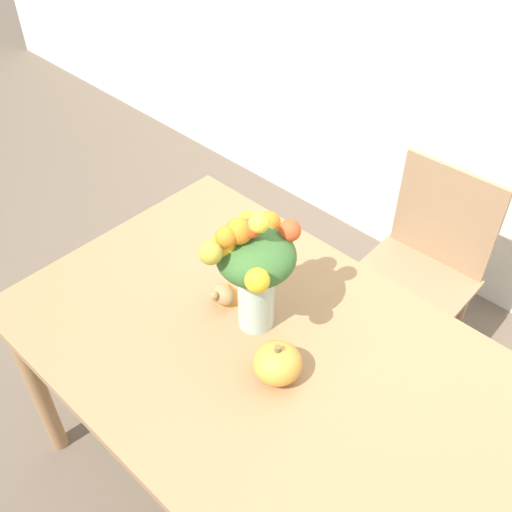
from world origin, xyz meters
The scene contains 6 objects.
ground_plane centered at (0.00, 0.00, 0.00)m, with size 12.00×12.00×0.00m, color brown.
dining_table centered at (0.00, 0.00, 0.67)m, with size 1.47×0.94×0.77m.
flower_vase centered at (-0.10, 0.06, 0.99)m, with size 0.23×0.27×0.40m.
pumpkin centered at (0.08, -0.04, 0.82)m, with size 0.13×0.13×0.12m.
turkey_figurine centered at (-0.22, 0.06, 0.80)m, with size 0.08×0.11×0.07m.
dining_chair_near_window centered at (0.01, 0.85, 0.47)m, with size 0.43×0.43×0.89m.
Camera 1 is at (0.70, -0.77, 2.07)m, focal length 42.00 mm.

